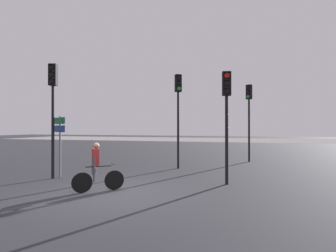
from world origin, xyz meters
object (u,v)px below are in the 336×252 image
traffic_light_far_right (249,108)px  traffic_light_near_right (227,106)px  traffic_light_center (178,104)px  traffic_light_near_left (53,99)px  cyclist (97,167)px  direction_sign_post (59,135)px

traffic_light_far_right → traffic_light_near_right: (-0.96, -7.00, -0.37)m
traffic_light_near_right → traffic_light_center: bearing=-60.5°
traffic_light_near_left → traffic_light_center: (4.39, 4.06, 0.07)m
traffic_light_far_right → traffic_light_near_right: traffic_light_far_right is taller
traffic_light_near_left → cyclist: size_ratio=2.95×
traffic_light_near_left → direction_sign_post: 1.53m
traffic_light_near_right → cyclist: size_ratio=2.60×
traffic_light_near_left → traffic_light_far_right: traffic_light_far_right is taller
direction_sign_post → cyclist: direction_sign_post is taller
traffic_light_far_right → traffic_light_near_right: 7.08m
traffic_light_center → cyclist: traffic_light_center is taller
traffic_light_near_right → cyclist: bearing=19.6°
traffic_light_near_left → traffic_light_far_right: size_ratio=1.00×
cyclist → traffic_light_far_right: bearing=112.3°
direction_sign_post → cyclist: (2.80, -1.70, -0.97)m
traffic_light_far_right → traffic_light_center: bearing=77.5°
traffic_light_near_left → direction_sign_post: bearing=-137.4°
direction_sign_post → traffic_light_near_right: bearing=-146.5°
direction_sign_post → cyclist: 3.42m
traffic_light_near_left → cyclist: traffic_light_near_left is taller
traffic_light_center → direction_sign_post: (-4.24, -3.83, -1.57)m
traffic_light_near_left → traffic_light_far_right: 11.21m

